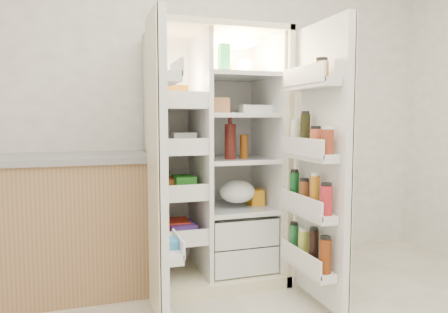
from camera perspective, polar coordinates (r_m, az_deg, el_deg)
name	(u,v)px	position (r m, az deg, el deg)	size (l,w,h in m)	color
wall_back	(204,97)	(3.46, -2.65, 7.96)	(4.00, 0.02, 2.70)	white
refrigerator	(215,177)	(3.14, -1.25, -2.80)	(0.92, 0.70, 1.80)	beige
freezer_door	(158,169)	(2.42, -8.87, -1.67)	(0.15, 0.40, 1.72)	white
fridge_door	(319,168)	(2.68, 12.68, -1.57)	(0.17, 0.58, 1.72)	white
kitchen_counter	(52,224)	(3.11, -22.16, -8.41)	(1.29, 0.68, 0.93)	#A17350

